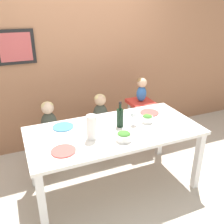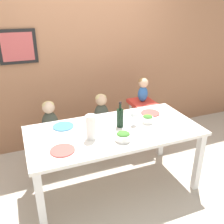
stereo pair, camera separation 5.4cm
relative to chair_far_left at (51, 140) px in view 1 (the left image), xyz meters
name	(u,v)px [view 1 (the left image)]	position (x,y,z in m)	size (l,w,h in m)	color
ground_plane	(114,185)	(0.59, -0.69, -0.39)	(14.00, 14.00, 0.00)	#BCB2A3
wall_back	(79,55)	(0.59, 0.57, 0.96)	(10.00, 0.09, 2.70)	#9E6B4C
dining_table	(114,137)	(0.59, -0.69, 0.28)	(1.87, 0.90, 0.76)	white
chair_far_left	(51,140)	(0.00, 0.00, 0.00)	(0.39, 0.43, 0.47)	silver
chair_far_center	(101,130)	(0.69, 0.00, 0.00)	(0.39, 0.43, 0.47)	silver
chair_right_highchair	(140,111)	(1.31, 0.00, 0.18)	(0.33, 0.37, 0.73)	silver
person_child_left	(49,118)	(0.00, 0.00, 0.31)	(0.21, 0.17, 0.46)	#3D4238
person_child_center	(100,110)	(0.69, 0.00, 0.31)	(0.21, 0.17, 0.46)	#3D4238
person_baby_right	(142,88)	(1.31, 0.00, 0.54)	(0.14, 0.14, 0.35)	#3366B2
wine_bottle	(120,117)	(0.68, -0.65, 0.48)	(0.08, 0.08, 0.29)	black
paper_towel_roll	(92,127)	(0.30, -0.78, 0.50)	(0.11, 0.11, 0.25)	white
wine_glass_near	(134,115)	(0.84, -0.68, 0.49)	(0.07, 0.07, 0.16)	white
salad_bowl_large	(124,136)	(0.59, -0.94, 0.42)	(0.16, 0.16, 0.10)	white
salad_bowl_small	(147,119)	(1.01, -0.68, 0.42)	(0.13, 0.13, 0.10)	white
dinner_plate_front_left	(63,151)	(-0.02, -0.91, 0.38)	(0.23, 0.23, 0.01)	#D14C47
dinner_plate_back_left	(63,127)	(0.09, -0.43, 0.38)	(0.23, 0.23, 0.01)	teal
dinner_plate_back_right	(149,113)	(1.17, -0.47, 0.38)	(0.23, 0.23, 0.01)	#D14C47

